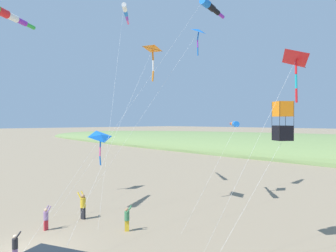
# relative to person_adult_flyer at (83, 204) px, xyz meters

# --- Properties ---
(person_adult_flyer) EXTENTS (0.51, 0.61, 1.81)m
(person_adult_flyer) POSITION_rel_person_adult_flyer_xyz_m (0.00, 0.00, 0.00)
(person_adult_flyer) COLOR #232328
(person_adult_flyer) RESTS_ON ground_plane
(person_child_green_jacket) EXTENTS (0.54, 0.52, 1.50)m
(person_child_green_jacket) POSITION_rel_person_adult_flyer_xyz_m (0.78, -3.86, -0.17)
(person_child_green_jacket) COLOR gold
(person_child_green_jacket) RESTS_ON ground_plane
(person_child_grey_jacket) EXTENTS (0.47, 0.43, 1.33)m
(person_child_grey_jacket) POSITION_rel_person_adult_flyer_xyz_m (-5.27, -3.42, -0.26)
(person_child_grey_jacket) COLOR #8E6B9E
(person_child_grey_jacket) RESTS_ON ground_plane
(person_bystander_far) EXTENTS (0.45, 0.36, 1.43)m
(person_bystander_far) POSITION_rel_person_adult_flyer_xyz_m (-2.61, -0.39, -0.21)
(person_bystander_far) COLOR #B72833
(person_bystander_far) RESTS_ON ground_plane
(kite_delta_magenta_far_left) EXTENTS (10.82, 9.67, 5.61)m
(kite_delta_magenta_far_left) POSITION_rel_person_adult_flyer_xyz_m (5.19, 6.27, 4.03)
(kite_delta_magenta_far_left) COLOR blue
(kite_delta_magenta_far_left) RESTS_ON ground_plane
(kite_windsock_purple_drifting) EXTENTS (10.41, 11.06, 17.40)m
(kite_windsock_purple_drifting) POSITION_rel_person_adult_flyer_xyz_m (7.85, 6.05, 16.12)
(kite_windsock_purple_drifting) COLOR white
(kite_windsock_purple_drifting) RESTS_ON ground_plane
(kite_box_rainbow_low_near) EXTENTS (5.75, 1.31, 7.52)m
(kite_box_rainbow_low_near) POSITION_rel_person_adult_flyer_xyz_m (5.51, -11.08, 5.51)
(kite_box_rainbow_low_near) COLOR orange
(kite_box_rainbow_low_near) RESTS_ON ground_plane
(kite_windsock_green_low_center) EXTENTS (10.89, 4.23, 6.50)m
(kite_windsock_green_low_center) POSITION_rel_person_adult_flyer_xyz_m (11.51, -4.03, 5.28)
(kite_windsock_green_low_center) COLOR blue
(kite_windsock_green_low_center) RESTS_ON ground_plane
(kite_windsock_red_high_left) EXTENTS (4.04, 5.61, 13.89)m
(kite_windsock_red_high_left) POSITION_rel_person_adult_flyer_xyz_m (-3.72, 3.27, 12.49)
(kite_windsock_red_high_left) COLOR green
(kite_windsock_red_high_left) RESTS_ON ground_plane
(kite_windsock_black_fish_shape) EXTENTS (15.20, 3.39, 17.25)m
(kite_windsock_black_fish_shape) POSITION_rel_person_adult_flyer_xyz_m (11.72, -1.29, 15.69)
(kite_windsock_black_fish_shape) COLOR blue
(kite_windsock_black_fish_shape) RESTS_ON ground_plane
(kite_delta_orange_high_right) EXTENTS (4.86, 3.37, 9.72)m
(kite_delta_orange_high_right) POSITION_rel_person_adult_flyer_xyz_m (3.88, -12.53, 8.28)
(kite_delta_orange_high_right) COLOR red
(kite_delta_orange_high_right) RESTS_ON ground_plane
(kite_delta_long_streamer_right) EXTENTS (10.70, 5.93, 12.28)m
(kite_delta_long_streamer_right) POSITION_rel_person_adult_flyer_xyz_m (5.30, -0.95, 10.96)
(kite_delta_long_streamer_right) COLOR orange
(kite_delta_long_streamer_right) RESTS_ON ground_plane
(kite_delta_striped_overhead) EXTENTS (9.47, 4.19, 14.04)m
(kite_delta_striped_overhead) POSITION_rel_person_adult_flyer_xyz_m (8.92, -2.37, 12.67)
(kite_delta_striped_overhead) COLOR blue
(kite_delta_striped_overhead) RESTS_ON ground_plane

